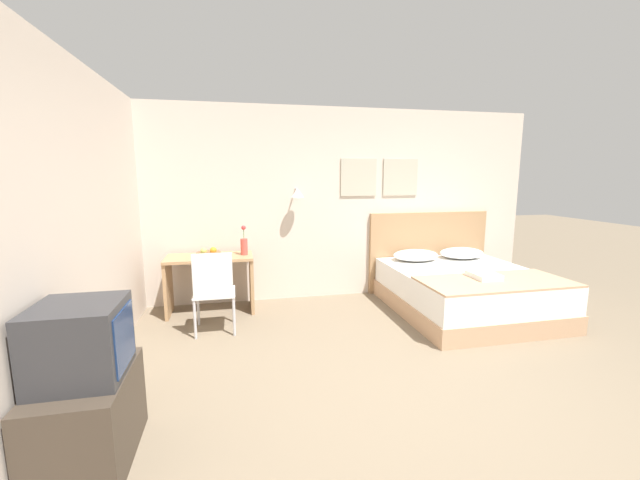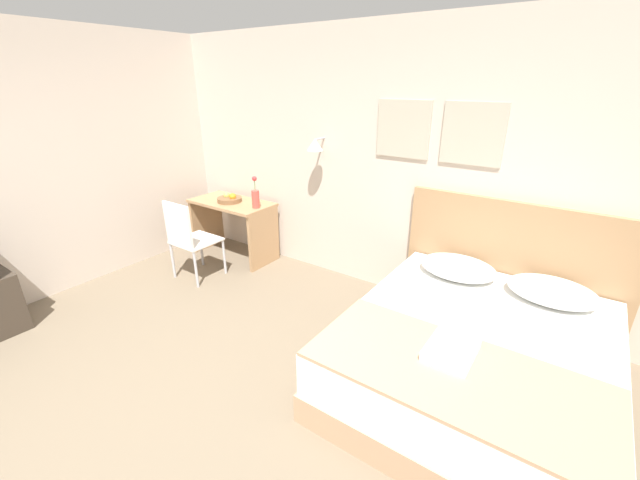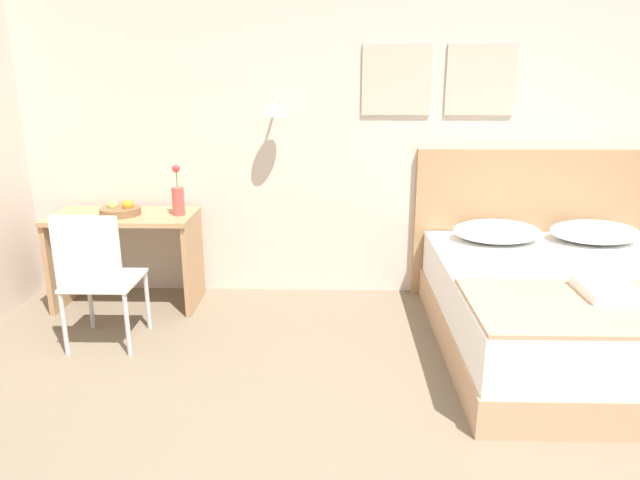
{
  "view_description": "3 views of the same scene",
  "coord_description": "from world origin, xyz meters",
  "px_view_note": "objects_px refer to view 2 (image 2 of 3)",
  "views": [
    {
      "loc": [
        -1.38,
        -2.57,
        1.74
      ],
      "look_at": [
        -0.48,
        1.55,
        1.03
      ],
      "focal_mm": 22.0,
      "sensor_mm": 36.0,
      "label": 1
    },
    {
      "loc": [
        1.87,
        -0.77,
        2.13
      ],
      "look_at": [
        -0.04,
        1.97,
        0.76
      ],
      "focal_mm": 22.0,
      "sensor_mm": 36.0,
      "label": 2
    },
    {
      "loc": [
        -0.12,
        -1.7,
        1.76
      ],
      "look_at": [
        -0.21,
        1.96,
        0.67
      ],
      "focal_mm": 32.0,
      "sensor_mm": 36.0,
      "label": 3
    }
  ],
  "objects_px": {
    "throw_blanket": "(453,372)",
    "folded_towel_near_foot": "(451,350)",
    "flower_vase": "(256,197)",
    "pillow_left": "(458,267)",
    "desk": "(233,219)",
    "headboard": "(509,267)",
    "desk_chair": "(187,235)",
    "fruit_bowl": "(230,199)",
    "bed": "(473,359)",
    "pillow_right": "(552,291)"
  },
  "relations": [
    {
      "from": "headboard",
      "to": "pillow_left",
      "type": "height_order",
      "value": "headboard"
    },
    {
      "from": "bed",
      "to": "desk",
      "type": "relative_size",
      "value": 1.84
    },
    {
      "from": "throw_blanket",
      "to": "desk",
      "type": "relative_size",
      "value": 1.59
    },
    {
      "from": "desk",
      "to": "flower_vase",
      "type": "relative_size",
      "value": 2.82
    },
    {
      "from": "pillow_left",
      "to": "folded_towel_near_foot",
      "type": "relative_size",
      "value": 1.86
    },
    {
      "from": "folded_towel_near_foot",
      "to": "fruit_bowl",
      "type": "distance_m",
      "value": 3.31
    },
    {
      "from": "throw_blanket",
      "to": "desk_chair",
      "type": "xyz_separation_m",
      "value": [
        -3.09,
        0.52,
        -0.02
      ]
    },
    {
      "from": "pillow_left",
      "to": "throw_blanket",
      "type": "height_order",
      "value": "pillow_left"
    },
    {
      "from": "throw_blanket",
      "to": "folded_towel_near_foot",
      "type": "bearing_deg",
      "value": 113.37
    },
    {
      "from": "throw_blanket",
      "to": "folded_towel_near_foot",
      "type": "xyz_separation_m",
      "value": [
        -0.06,
        0.14,
        0.04
      ]
    },
    {
      "from": "bed",
      "to": "throw_blanket",
      "type": "distance_m",
      "value": 0.64
    },
    {
      "from": "pillow_left",
      "to": "desk",
      "type": "height_order",
      "value": "desk"
    },
    {
      "from": "desk",
      "to": "flower_vase",
      "type": "xyz_separation_m",
      "value": [
        0.43,
        -0.02,
        0.36
      ]
    },
    {
      "from": "throw_blanket",
      "to": "fruit_bowl",
      "type": "bearing_deg",
      "value": 158.51
    },
    {
      "from": "desk_chair",
      "to": "fruit_bowl",
      "type": "distance_m",
      "value": 0.77
    },
    {
      "from": "fruit_bowl",
      "to": "flower_vase",
      "type": "xyz_separation_m",
      "value": [
        0.44,
        0.01,
        0.09
      ]
    },
    {
      "from": "flower_vase",
      "to": "bed",
      "type": "bearing_deg",
      "value": -14.09
    },
    {
      "from": "bed",
      "to": "headboard",
      "type": "bearing_deg",
      "value": 90.0
    },
    {
      "from": "fruit_bowl",
      "to": "flower_vase",
      "type": "distance_m",
      "value": 0.45
    },
    {
      "from": "desk_chair",
      "to": "bed",
      "type": "bearing_deg",
      "value": 0.87
    },
    {
      "from": "headboard",
      "to": "fruit_bowl",
      "type": "distance_m",
      "value": 3.19
    },
    {
      "from": "throw_blanket",
      "to": "folded_towel_near_foot",
      "type": "relative_size",
      "value": 4.88
    },
    {
      "from": "headboard",
      "to": "flower_vase",
      "type": "bearing_deg",
      "value": -173.22
    },
    {
      "from": "fruit_bowl",
      "to": "flower_vase",
      "type": "bearing_deg",
      "value": 0.81
    },
    {
      "from": "bed",
      "to": "throw_blanket",
      "type": "xyz_separation_m",
      "value": [
        -0.0,
        -0.57,
        0.28
      ]
    },
    {
      "from": "pillow_left",
      "to": "desk",
      "type": "relative_size",
      "value": 0.6
    },
    {
      "from": "pillow_left",
      "to": "desk_chair",
      "type": "height_order",
      "value": "desk_chair"
    },
    {
      "from": "bed",
      "to": "throw_blanket",
      "type": "height_order",
      "value": "throw_blanket"
    },
    {
      "from": "folded_towel_near_foot",
      "to": "desk",
      "type": "xyz_separation_m",
      "value": [
        -3.11,
        1.13,
        -0.09
      ]
    },
    {
      "from": "pillow_right",
      "to": "throw_blanket",
      "type": "xyz_separation_m",
      "value": [
        -0.36,
        -1.26,
        -0.06
      ]
    },
    {
      "from": "desk_chair",
      "to": "desk",
      "type": "bearing_deg",
      "value": 95.95
    },
    {
      "from": "flower_vase",
      "to": "pillow_right",
      "type": "bearing_deg",
      "value": 0.13
    },
    {
      "from": "pillow_left",
      "to": "fruit_bowl",
      "type": "relative_size",
      "value": 2.16
    },
    {
      "from": "folded_towel_near_foot",
      "to": "pillow_left",
      "type": "bearing_deg",
      "value": 105.03
    },
    {
      "from": "headboard",
      "to": "pillow_right",
      "type": "distance_m",
      "value": 0.48
    },
    {
      "from": "folded_towel_near_foot",
      "to": "flower_vase",
      "type": "xyz_separation_m",
      "value": [
        -2.68,
        1.12,
        0.26
      ]
    },
    {
      "from": "headboard",
      "to": "desk_chair",
      "type": "bearing_deg",
      "value": -161.09
    },
    {
      "from": "folded_towel_near_foot",
      "to": "desk_chair",
      "type": "distance_m",
      "value": 3.05
    },
    {
      "from": "desk_chair",
      "to": "flower_vase",
      "type": "height_order",
      "value": "flower_vase"
    },
    {
      "from": "throw_blanket",
      "to": "flower_vase",
      "type": "xyz_separation_m",
      "value": [
        -2.73,
        1.26,
        0.31
      ]
    },
    {
      "from": "desk",
      "to": "headboard",
      "type": "bearing_deg",
      "value": 5.58
    },
    {
      "from": "bed",
      "to": "desk_chair",
      "type": "bearing_deg",
      "value": -179.13
    },
    {
      "from": "headboard",
      "to": "desk",
      "type": "relative_size",
      "value": 1.75
    },
    {
      "from": "pillow_right",
      "to": "pillow_left",
      "type": "bearing_deg",
      "value": 180.0
    },
    {
      "from": "pillow_left",
      "to": "desk",
      "type": "distance_m",
      "value": 2.81
    },
    {
      "from": "pillow_left",
      "to": "headboard",
      "type": "bearing_deg",
      "value": 41.33
    },
    {
      "from": "folded_towel_near_foot",
      "to": "desk_chair",
      "type": "xyz_separation_m",
      "value": [
        -3.03,
        0.38,
        -0.06
      ]
    },
    {
      "from": "pillow_right",
      "to": "flower_vase",
      "type": "relative_size",
      "value": 1.7
    },
    {
      "from": "throw_blanket",
      "to": "fruit_bowl",
      "type": "relative_size",
      "value": 5.68
    },
    {
      "from": "throw_blanket",
      "to": "desk",
      "type": "distance_m",
      "value": 3.41
    }
  ]
}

